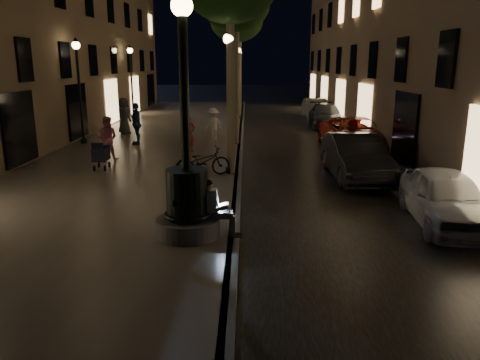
{
  "coord_description": "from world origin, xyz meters",
  "views": [
    {
      "loc": [
        0.28,
        -7.72,
        3.94
      ],
      "look_at": [
        0.13,
        3.0,
        1.21
      ],
      "focal_mm": 35.0,
      "sensor_mm": 36.0,
      "label": 1
    }
  ],
  "objects_px": {
    "car_front": "(446,198)",
    "pedestrian_blue": "(136,124)",
    "car_second": "(355,157)",
    "pedestrian_red": "(189,134)",
    "pedestrian_white": "(213,124)",
    "tree_far": "(240,24)",
    "seated_man_laptop": "(216,206)",
    "lamp_left_b": "(79,77)",
    "car_rear": "(326,115)",
    "lamp_curb_b": "(235,76)",
    "bicycle": "(203,162)",
    "lamp_left_c": "(131,72)",
    "lamp_curb_a": "(229,83)",
    "car_fifth": "(316,109)",
    "car_third": "(355,134)",
    "pedestrian_pink": "(107,138)",
    "lamp_curb_d": "(240,70)",
    "tree_third": "(237,21)",
    "stroller": "(101,154)",
    "lamp_curb_c": "(238,73)",
    "pedestrian_dark": "(124,116)",
    "fountain_lamppost": "(187,191)",
    "tree_second": "(236,5)"
  },
  "relations": [
    {
      "from": "seated_man_laptop",
      "to": "lamp_left_b",
      "type": "bearing_deg",
      "value": 120.29
    },
    {
      "from": "tree_second",
      "to": "lamp_curb_b",
      "type": "height_order",
      "value": "tree_second"
    },
    {
      "from": "tree_far",
      "to": "lamp_curb_d",
      "type": "relative_size",
      "value": 1.56
    },
    {
      "from": "lamp_left_c",
      "to": "car_rear",
      "type": "relative_size",
      "value": 1.0
    },
    {
      "from": "lamp_curb_d",
      "to": "car_rear",
      "type": "relative_size",
      "value": 1.0
    },
    {
      "from": "tree_far",
      "to": "pedestrian_white",
      "type": "xyz_separation_m",
      "value": [
        -1.11,
        -11.17,
        -5.45
      ]
    },
    {
      "from": "stroller",
      "to": "car_fifth",
      "type": "distance_m",
      "value": 20.0
    },
    {
      "from": "car_front",
      "to": "pedestrian_blue",
      "type": "relative_size",
      "value": 2.09
    },
    {
      "from": "lamp_curb_b",
      "to": "car_third",
      "type": "xyz_separation_m",
      "value": [
        5.5,
        -2.62,
        -2.49
      ]
    },
    {
      "from": "car_fifth",
      "to": "pedestrian_red",
      "type": "relative_size",
      "value": 2.75
    },
    {
      "from": "pedestrian_red",
      "to": "pedestrian_blue",
      "type": "height_order",
      "value": "pedestrian_blue"
    },
    {
      "from": "seated_man_laptop",
      "to": "pedestrian_dark",
      "type": "bearing_deg",
      "value": 111.18
    },
    {
      "from": "tree_second",
      "to": "lamp_curb_d",
      "type": "distance_m",
      "value": 18.26
    },
    {
      "from": "lamp_left_b",
      "to": "car_second",
      "type": "distance_m",
      "value": 13.14
    },
    {
      "from": "lamp_left_c",
      "to": "stroller",
      "type": "relative_size",
      "value": 4.26
    },
    {
      "from": "pedestrian_red",
      "to": "bicycle",
      "type": "relative_size",
      "value": 0.84
    },
    {
      "from": "tree_far",
      "to": "lamp_curb_b",
      "type": "relative_size",
      "value": 1.56
    },
    {
      "from": "pedestrian_white",
      "to": "pedestrian_blue",
      "type": "relative_size",
      "value": 0.82
    },
    {
      "from": "car_second",
      "to": "car_fifth",
      "type": "bearing_deg",
      "value": 84.84
    },
    {
      "from": "pedestrian_white",
      "to": "pedestrian_dark",
      "type": "relative_size",
      "value": 0.82
    },
    {
      "from": "seated_man_laptop",
      "to": "lamp_curb_d",
      "type": "relative_size",
      "value": 0.27
    },
    {
      "from": "lamp_curb_b",
      "to": "pedestrian_pink",
      "type": "bearing_deg",
      "value": -129.43
    },
    {
      "from": "pedestrian_white",
      "to": "tree_far",
      "type": "bearing_deg",
      "value": -137.58
    },
    {
      "from": "lamp_curb_a",
      "to": "bicycle",
      "type": "bearing_deg",
      "value": -154.83
    },
    {
      "from": "seated_man_laptop",
      "to": "car_second",
      "type": "xyz_separation_m",
      "value": [
        4.39,
        5.96,
        -0.12
      ]
    },
    {
      "from": "lamp_curb_b",
      "to": "car_rear",
      "type": "relative_size",
      "value": 1.0
    },
    {
      "from": "car_front",
      "to": "car_rear",
      "type": "height_order",
      "value": "car_rear"
    },
    {
      "from": "lamp_curb_a",
      "to": "car_second",
      "type": "bearing_deg",
      "value": -0.55
    },
    {
      "from": "pedestrian_dark",
      "to": "car_front",
      "type": "bearing_deg",
      "value": -124.43
    },
    {
      "from": "lamp_curb_d",
      "to": "car_rear",
      "type": "bearing_deg",
      "value": -62.49
    },
    {
      "from": "seated_man_laptop",
      "to": "lamp_left_b",
      "type": "relative_size",
      "value": 0.27
    },
    {
      "from": "tree_third",
      "to": "stroller",
      "type": "bearing_deg",
      "value": -111.62
    },
    {
      "from": "lamp_curb_a",
      "to": "pedestrian_white",
      "type": "relative_size",
      "value": 3.06
    },
    {
      "from": "lamp_curb_a",
      "to": "car_fifth",
      "type": "bearing_deg",
      "value": 72.78
    },
    {
      "from": "lamp_curb_c",
      "to": "car_front",
      "type": "relative_size",
      "value": 1.2
    },
    {
      "from": "car_second",
      "to": "pedestrian_red",
      "type": "height_order",
      "value": "pedestrian_red"
    },
    {
      "from": "lamp_curb_d",
      "to": "car_second",
      "type": "xyz_separation_m",
      "value": [
        4.3,
        -24.04,
        -2.47
      ]
    },
    {
      "from": "lamp_curb_b",
      "to": "bicycle",
      "type": "distance_m",
      "value": 8.83
    },
    {
      "from": "seated_man_laptop",
      "to": "pedestrian_white",
      "type": "distance_m",
      "value": 12.86
    },
    {
      "from": "tree_far",
      "to": "fountain_lamppost",
      "type": "bearing_deg",
      "value": -91.86
    },
    {
      "from": "tree_far",
      "to": "pedestrian_dark",
      "type": "xyz_separation_m",
      "value": [
        -5.98,
        -9.01,
        -5.28
      ]
    },
    {
      "from": "lamp_left_c",
      "to": "car_front",
      "type": "height_order",
      "value": "lamp_left_c"
    },
    {
      "from": "lamp_curb_b",
      "to": "pedestrian_white",
      "type": "xyz_separation_m",
      "value": [
        -1.03,
        -1.17,
        -2.25
      ]
    },
    {
      "from": "tree_third",
      "to": "lamp_curb_c",
      "type": "height_order",
      "value": "tree_third"
    },
    {
      "from": "car_third",
      "to": "pedestrian_pink",
      "type": "bearing_deg",
      "value": -165.29
    },
    {
      "from": "bicycle",
      "to": "lamp_curb_d",
      "type": "bearing_deg",
      "value": -19.19
    },
    {
      "from": "car_rear",
      "to": "pedestrian_pink",
      "type": "height_order",
      "value": "pedestrian_pink"
    },
    {
      "from": "pedestrian_red",
      "to": "bicycle",
      "type": "height_order",
      "value": "pedestrian_red"
    },
    {
      "from": "tree_third",
      "to": "pedestrian_pink",
      "type": "distance_m",
      "value": 12.1
    },
    {
      "from": "car_second",
      "to": "pedestrian_blue",
      "type": "bearing_deg",
      "value": 145.51
    }
  ]
}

